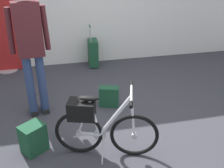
# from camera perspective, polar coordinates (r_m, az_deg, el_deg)

# --- Properties ---
(ground_plane) EXTENTS (7.35, 7.35, 0.00)m
(ground_plane) POSITION_cam_1_polar(r_m,az_deg,el_deg) (3.48, 2.86, -9.03)
(ground_plane) COLOR #38383F
(floor_banner_stand) EXTENTS (0.60, 0.36, 1.68)m
(floor_banner_stand) POSITION_cam_1_polar(r_m,az_deg,el_deg) (5.26, -23.29, 10.35)
(floor_banner_stand) COLOR #B7B7BC
(floor_banner_stand) RESTS_ON ground_plane
(folding_bike_foreground) EXTENTS (1.11, 0.55, 0.81)m
(folding_bike_foreground) POSITION_cam_1_polar(r_m,az_deg,el_deg) (2.81, -2.85, -9.03)
(folding_bike_foreground) COLOR black
(folding_bike_foreground) RESTS_ON ground_plane
(visitor_near_wall) EXTENTS (0.53, 0.31, 1.80)m
(visitor_near_wall) POSITION_cam_1_polar(r_m,az_deg,el_deg) (3.43, -17.71, 8.81)
(visitor_near_wall) COLOR navy
(visitor_near_wall) RESTS_ON ground_plane
(rolling_suitcase) EXTENTS (0.20, 0.37, 0.83)m
(rolling_suitcase) POSITION_cam_1_polar(r_m,az_deg,el_deg) (5.24, -4.21, 6.96)
(rolling_suitcase) COLOR #19472D
(rolling_suitcase) RESTS_ON ground_plane
(backpack_on_floor) EXTENTS (0.33, 0.32, 0.35)m
(backpack_on_floor) POSITION_cam_1_polar(r_m,az_deg,el_deg) (3.10, -17.06, -11.42)
(backpack_on_floor) COLOR #19472D
(backpack_on_floor) RESTS_ON ground_plane
(handbag_on_floor) EXTENTS (0.31, 0.24, 0.31)m
(handbag_on_floor) POSITION_cam_1_polar(r_m,az_deg,el_deg) (3.82, -0.65, -2.82)
(handbag_on_floor) COLOR #19472D
(handbag_on_floor) RESTS_ON ground_plane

